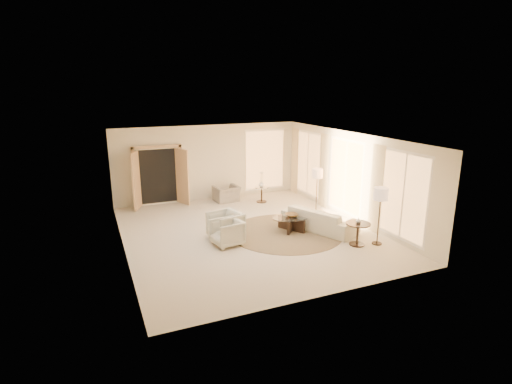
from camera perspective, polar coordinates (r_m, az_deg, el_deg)
name	(u,v)px	position (r m, az deg, el deg)	size (l,w,h in m)	color
room	(249,187)	(11.40, -1.06, 0.76)	(7.04, 8.04, 2.83)	beige
windows_right	(347,177)	(13.15, 12.86, 2.09)	(0.10, 6.40, 2.40)	#F7B062
window_back_corner	(265,160)	(15.85, 1.29, 4.63)	(1.70, 0.10, 2.40)	#F7B062
curtains_right	(330,173)	(13.85, 10.51, 2.65)	(0.06, 5.20, 2.60)	beige
french_doors	(159,177)	(14.58, -13.72, 2.15)	(1.95, 0.66, 2.16)	tan
area_rug	(286,232)	(11.87, 4.26, -5.74)	(3.36, 3.36, 0.01)	#3F3221
sofa	(319,219)	(12.13, 9.05, -3.79)	(2.28, 0.89, 0.66)	beige
armchair_left	(225,224)	(11.29, -4.39, -4.59)	(0.83, 0.78, 0.85)	beige
armchair_right	(227,231)	(10.86, -4.18, -5.62)	(0.75, 0.70, 0.77)	beige
accent_chair	(226,191)	(14.90, -4.24, 0.12)	(0.88, 0.57, 0.77)	gray
coffee_table	(291,222)	(11.94, 5.09, -4.27)	(1.28, 1.28, 0.44)	black
end_table	(358,230)	(11.14, 14.34, -5.29)	(0.66, 0.66, 0.62)	black
side_table	(262,193)	(14.76, 0.80, -0.14)	(0.49, 0.49, 0.57)	#2C2219
floor_lamp_near	(317,175)	(13.59, 8.75, 2.37)	(0.36, 0.36, 1.50)	#2C2219
floor_lamp_far	(381,196)	(11.08, 17.39, -0.62)	(0.38, 0.38, 1.59)	#2C2219
bowl	(292,215)	(11.87, 5.11, -3.32)	(0.37, 0.37, 0.09)	brown
end_vase	(358,221)	(11.05, 14.43, -3.98)	(0.15, 0.15, 0.15)	white
side_vase	(262,184)	(14.68, 0.81, 1.13)	(0.21, 0.21, 0.22)	white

